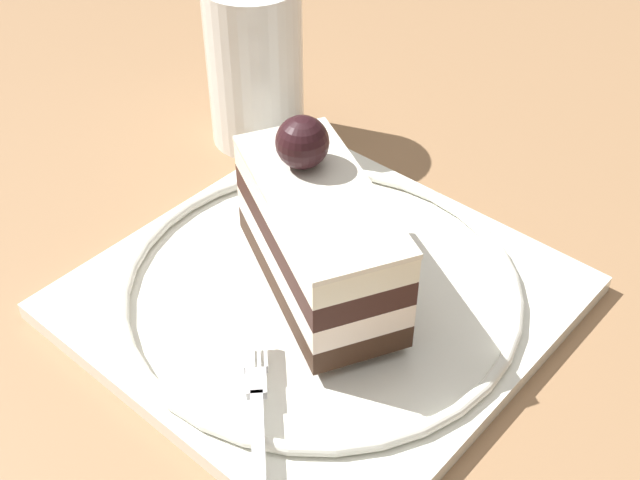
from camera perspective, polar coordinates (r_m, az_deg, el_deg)
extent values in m
plane|color=#936D4A|center=(0.49, -0.27, -2.04)|extent=(2.40, 2.40, 0.00)
cube|color=white|center=(0.47, 0.00, -3.92)|extent=(0.25, 0.25, 0.01)
torus|color=white|center=(0.46, 0.00, -3.15)|extent=(0.24, 0.24, 0.01)
cube|color=#321D11|center=(0.46, -0.04, -2.14)|extent=(0.13, 0.10, 0.01)
cube|color=white|center=(0.45, -0.04, -0.72)|extent=(0.13, 0.10, 0.01)
cube|color=#311914|center=(0.44, -0.04, 0.75)|extent=(0.13, 0.10, 0.01)
cube|color=white|center=(0.43, -0.04, 2.30)|extent=(0.13, 0.10, 0.01)
cube|color=silver|center=(0.42, -0.04, 3.26)|extent=(0.14, 0.10, 0.00)
sphere|color=black|center=(0.43, -1.11, 6.59)|extent=(0.03, 0.03, 0.03)
cube|color=silver|center=(0.38, -4.16, -15.11)|extent=(0.07, 0.06, 0.00)
cube|color=silver|center=(0.41, -4.34, -9.67)|extent=(0.02, 0.02, 0.00)
cube|color=silver|center=(0.42, -3.72, -7.56)|extent=(0.02, 0.02, 0.00)
cube|color=silver|center=(0.42, -4.18, -7.58)|extent=(0.02, 0.02, 0.00)
cube|color=silver|center=(0.42, -4.63, -7.61)|extent=(0.02, 0.02, 0.00)
cube|color=silver|center=(0.42, -5.09, -7.63)|extent=(0.02, 0.02, 0.00)
cylinder|color=white|center=(0.58, -4.44, 11.77)|extent=(0.06, 0.06, 0.11)
cylinder|color=black|center=(0.59, -4.32, 9.63)|extent=(0.06, 0.06, 0.06)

